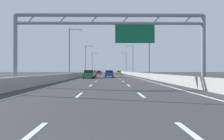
{
  "coord_description": "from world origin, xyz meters",
  "views": [
    {
      "loc": [
        -0.07,
        -1.62,
        1.43
      ],
      "look_at": [
        1.06,
        88.86,
        1.62
      ],
      "focal_mm": 38.96,
      "sensor_mm": 36.0,
      "label": 1
    }
  ],
  "objects_px": {
    "streetlamp_left_mid": "(71,50)",
    "black_car": "(92,74)",
    "streetlamp_right_far": "(132,58)",
    "streetlamp_right_mid": "(148,50)",
    "blue_car": "(109,74)",
    "streetlamp_right_distant": "(126,62)",
    "sign_gantry": "(113,31)",
    "green_car": "(89,74)",
    "orange_car": "(109,72)",
    "red_car": "(99,72)",
    "white_car": "(109,72)",
    "yellow_car": "(119,72)",
    "streetlamp_left_distant": "(93,62)",
    "streetlamp_left_far": "(86,58)"
  },
  "relations": [
    {
      "from": "streetlamp_left_mid",
      "to": "black_car",
      "type": "bearing_deg",
      "value": 52.76
    },
    {
      "from": "streetlamp_right_far",
      "to": "streetlamp_right_mid",
      "type": "bearing_deg",
      "value": -90.0
    },
    {
      "from": "blue_car",
      "to": "black_car",
      "type": "bearing_deg",
      "value": 159.12
    },
    {
      "from": "streetlamp_right_distant",
      "to": "black_car",
      "type": "bearing_deg",
      "value": -100.83
    },
    {
      "from": "sign_gantry",
      "to": "green_car",
      "type": "bearing_deg",
      "value": 99.71
    },
    {
      "from": "streetlamp_left_mid",
      "to": "orange_car",
      "type": "bearing_deg",
      "value": 85.0
    },
    {
      "from": "streetlamp_right_mid",
      "to": "red_car",
      "type": "bearing_deg",
      "value": 104.84
    },
    {
      "from": "streetlamp_right_distant",
      "to": "white_car",
      "type": "bearing_deg",
      "value": 115.54
    },
    {
      "from": "orange_car",
      "to": "yellow_car",
      "type": "relative_size",
      "value": 0.94
    },
    {
      "from": "streetlamp_right_mid",
      "to": "streetlamp_right_far",
      "type": "relative_size",
      "value": 1.0
    },
    {
      "from": "streetlamp_right_distant",
      "to": "orange_car",
      "type": "height_order",
      "value": "streetlamp_right_distant"
    },
    {
      "from": "orange_car",
      "to": "streetlamp_right_mid",
      "type": "bearing_deg",
      "value": -85.12
    },
    {
      "from": "streetlamp_left_distant",
      "to": "streetlamp_right_distant",
      "type": "xyz_separation_m",
      "value": [
        14.93,
        0.0,
        0.0
      ]
    },
    {
      "from": "yellow_car",
      "to": "orange_car",
      "type": "bearing_deg",
      "value": 95.84
    },
    {
      "from": "sign_gantry",
      "to": "streetlamp_left_far",
      "type": "relative_size",
      "value": 1.74
    },
    {
      "from": "sign_gantry",
      "to": "yellow_car",
      "type": "distance_m",
      "value": 75.96
    },
    {
      "from": "streetlamp_left_distant",
      "to": "white_car",
      "type": "height_order",
      "value": "streetlamp_left_distant"
    },
    {
      "from": "streetlamp_left_mid",
      "to": "green_car",
      "type": "bearing_deg",
      "value": -34.48
    },
    {
      "from": "streetlamp_left_mid",
      "to": "yellow_car",
      "type": "relative_size",
      "value": 2.06
    },
    {
      "from": "black_car",
      "to": "blue_car",
      "type": "bearing_deg",
      "value": -20.88
    },
    {
      "from": "streetlamp_left_far",
      "to": "white_car",
      "type": "xyz_separation_m",
      "value": [
        7.27,
        47.72,
        -4.69
      ]
    },
    {
      "from": "streetlamp_left_far",
      "to": "orange_car",
      "type": "height_order",
      "value": "streetlamp_left_far"
    },
    {
      "from": "streetlamp_left_distant",
      "to": "green_car",
      "type": "relative_size",
      "value": 2.14
    },
    {
      "from": "orange_car",
      "to": "red_car",
      "type": "height_order",
      "value": "orange_car"
    },
    {
      "from": "streetlamp_right_mid",
      "to": "streetlamp_left_distant",
      "type": "height_order",
      "value": "same"
    },
    {
      "from": "streetlamp_right_mid",
      "to": "white_car",
      "type": "bearing_deg",
      "value": 95.51
    },
    {
      "from": "streetlamp_left_far",
      "to": "blue_car",
      "type": "bearing_deg",
      "value": -75.18
    },
    {
      "from": "sign_gantry",
      "to": "black_car",
      "type": "relative_size",
      "value": 3.96
    },
    {
      "from": "blue_car",
      "to": "streetlamp_right_mid",
      "type": "bearing_deg",
      "value": -25.24
    },
    {
      "from": "green_car",
      "to": "streetlamp_right_mid",
      "type": "bearing_deg",
      "value": 13.04
    },
    {
      "from": "sign_gantry",
      "to": "streetlamp_right_distant",
      "type": "height_order",
      "value": "streetlamp_right_distant"
    },
    {
      "from": "streetlamp_left_mid",
      "to": "streetlamp_right_distant",
      "type": "relative_size",
      "value": 1.0
    },
    {
      "from": "green_car",
      "to": "black_car",
      "type": "bearing_deg",
      "value": 90.09
    },
    {
      "from": "orange_car",
      "to": "yellow_car",
      "type": "distance_m",
      "value": 36.71
    },
    {
      "from": "streetlamp_left_far",
      "to": "streetlamp_left_distant",
      "type": "height_order",
      "value": "same"
    },
    {
      "from": "streetlamp_left_far",
      "to": "green_car",
      "type": "relative_size",
      "value": 2.14
    },
    {
      "from": "red_car",
      "to": "blue_car",
      "type": "bearing_deg",
      "value": -84.44
    },
    {
      "from": "streetlamp_left_mid",
      "to": "streetlamp_left_distant",
      "type": "height_order",
      "value": "same"
    },
    {
      "from": "white_car",
      "to": "orange_car",
      "type": "bearing_deg",
      "value": 87.69
    },
    {
      "from": "green_car",
      "to": "red_car",
      "type": "distance_m",
      "value": 45.19
    },
    {
      "from": "orange_car",
      "to": "black_car",
      "type": "distance_m",
      "value": 81.58
    },
    {
      "from": "streetlamp_left_distant",
      "to": "red_car",
      "type": "xyz_separation_m",
      "value": [
        3.65,
        -20.77,
        -4.66
      ]
    },
    {
      "from": "streetlamp_left_distant",
      "to": "white_car",
      "type": "xyz_separation_m",
      "value": [
        7.27,
        16.03,
        -4.69
      ]
    },
    {
      "from": "streetlamp_left_far",
      "to": "sign_gantry",
      "type": "bearing_deg",
      "value": -82.33
    },
    {
      "from": "green_car",
      "to": "blue_car",
      "type": "relative_size",
      "value": 0.97
    },
    {
      "from": "white_car",
      "to": "streetlamp_right_distant",
      "type": "bearing_deg",
      "value": -64.46
    },
    {
      "from": "streetlamp_left_mid",
      "to": "red_car",
      "type": "xyz_separation_m",
      "value": [
        3.65,
        42.6,
        -4.66
      ]
    },
    {
      "from": "red_car",
      "to": "white_car",
      "type": "bearing_deg",
      "value": 84.38
    },
    {
      "from": "orange_car",
      "to": "red_car",
      "type": "xyz_separation_m",
      "value": [
        -3.91,
        -43.82,
        0.0
      ]
    },
    {
      "from": "sign_gantry",
      "to": "streetlamp_right_far",
      "type": "bearing_deg",
      "value": 82.88
    }
  ]
}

